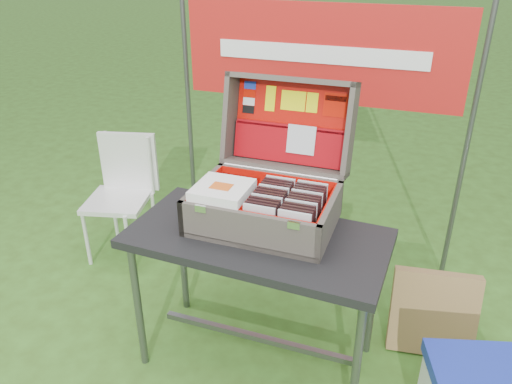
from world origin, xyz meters
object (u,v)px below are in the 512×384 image
at_px(cardboard_box, 433,313).
at_px(table, 257,299).
at_px(chair, 117,202).
at_px(suitcase, 269,161).

bearing_deg(cardboard_box, table, -163.36).
bearing_deg(chair, table, -39.72).
height_order(chair, cardboard_box, chair).
bearing_deg(table, cardboard_box, 26.32).
relative_size(table, chair, 1.42).
xyz_separation_m(table, suitcase, (-0.00, 0.15, 0.65)).
relative_size(table, suitcase, 1.82).
height_order(table, cardboard_box, table).
xyz_separation_m(table, cardboard_box, (0.80, 0.35, -0.14)).
bearing_deg(cardboard_box, suitcase, -173.23).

